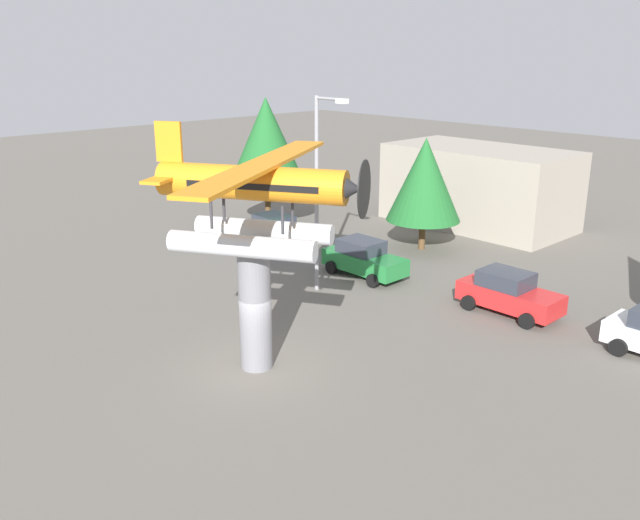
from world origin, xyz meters
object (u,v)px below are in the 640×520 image
(storefront_building, at_px, (479,187))
(tree_west, at_px, (266,142))
(display_pedestal, at_px, (255,309))
(car_near_blue, at_px, (276,231))
(car_mid_green, at_px, (364,258))
(tree_east, at_px, (425,180))
(floatplane_monument, at_px, (256,198))
(car_far_red, at_px, (509,293))
(streetlight_primary, at_px, (320,183))

(storefront_building, distance_m, tree_west, 13.17)
(display_pedestal, bearing_deg, car_near_blue, 137.41)
(car_mid_green, xyz_separation_m, tree_east, (-0.92, 5.62, 2.94))
(car_near_blue, bearing_deg, tree_east, 43.51)
(display_pedestal, relative_size, car_mid_green, 1.01)
(display_pedestal, height_order, floatplane_monument, floatplane_monument)
(floatplane_monument, relative_size, storefront_building, 0.86)
(display_pedestal, height_order, car_far_red, display_pedestal)
(tree_west, bearing_deg, car_mid_green, -14.03)
(tree_west, bearing_deg, tree_east, 17.69)
(car_mid_green, xyz_separation_m, tree_west, (-10.39, 2.60, 4.24))
(storefront_building, bearing_deg, tree_west, -131.17)
(car_near_blue, distance_m, car_far_red, 14.03)
(tree_west, bearing_deg, floatplane_monument, -40.07)
(display_pedestal, distance_m, floatplane_monument, 3.80)
(display_pedestal, relative_size, car_near_blue, 1.01)
(streetlight_primary, bearing_deg, car_near_blue, 155.35)
(tree_west, xyz_separation_m, tree_east, (9.47, 3.02, -1.31))
(car_far_red, height_order, tree_west, tree_west)
(floatplane_monument, xyz_separation_m, car_near_blue, (-10.83, 9.79, -5.05))
(storefront_building, bearing_deg, floatplane_monument, -74.55)
(floatplane_monument, relative_size, car_near_blue, 2.26)
(tree_west, bearing_deg, car_near_blue, -33.40)
(floatplane_monument, distance_m, car_far_red, 12.07)
(display_pedestal, relative_size, car_far_red, 1.01)
(display_pedestal, bearing_deg, tree_east, 107.93)
(display_pedestal, height_order, tree_east, tree_east)
(display_pedestal, distance_m, car_far_red, 11.14)
(storefront_building, height_order, tree_west, tree_west)
(storefront_building, xyz_separation_m, tree_west, (-8.48, -9.70, 2.75))
(tree_east, bearing_deg, floatplane_monument, -71.62)
(floatplane_monument, height_order, streetlight_primary, streetlight_primary)
(storefront_building, bearing_deg, car_far_red, -51.06)
(car_near_blue, relative_size, streetlight_primary, 0.49)
(streetlight_primary, distance_m, storefront_building, 15.56)
(car_near_blue, distance_m, storefront_building, 13.13)
(car_far_red, distance_m, tree_west, 18.31)
(display_pedestal, bearing_deg, storefront_building, 105.13)
(car_far_red, bearing_deg, streetlight_primary, -152.62)
(streetlight_primary, relative_size, storefront_building, 0.78)
(storefront_building, relative_size, tree_west, 1.42)
(car_far_red, bearing_deg, tree_east, 150.02)
(streetlight_primary, distance_m, tree_west, 11.79)
(display_pedestal, height_order, car_near_blue, display_pedestal)
(car_near_blue, height_order, tree_west, tree_west)
(car_near_blue, xyz_separation_m, streetlight_primary, (6.70, -3.07, 4.06))
(streetlight_primary, xyz_separation_m, tree_east, (-0.94, 8.55, -1.13))
(streetlight_primary, bearing_deg, tree_west, 152.06)
(floatplane_monument, bearing_deg, tree_west, 109.06)
(streetlight_primary, height_order, tree_east, streetlight_primary)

